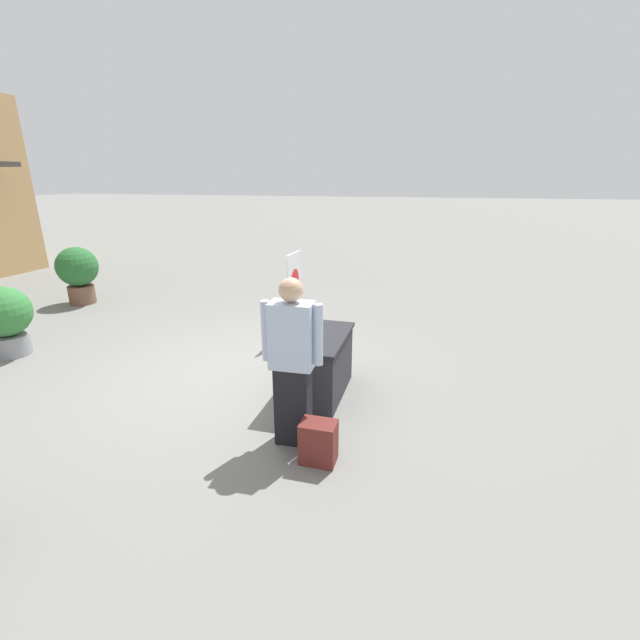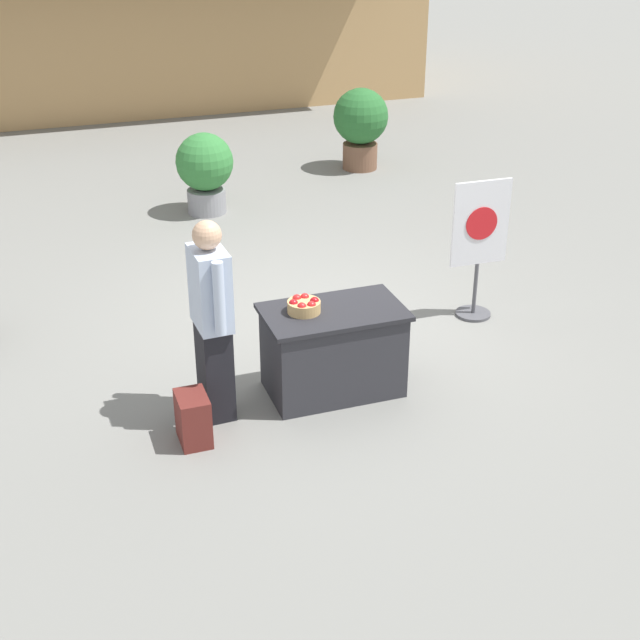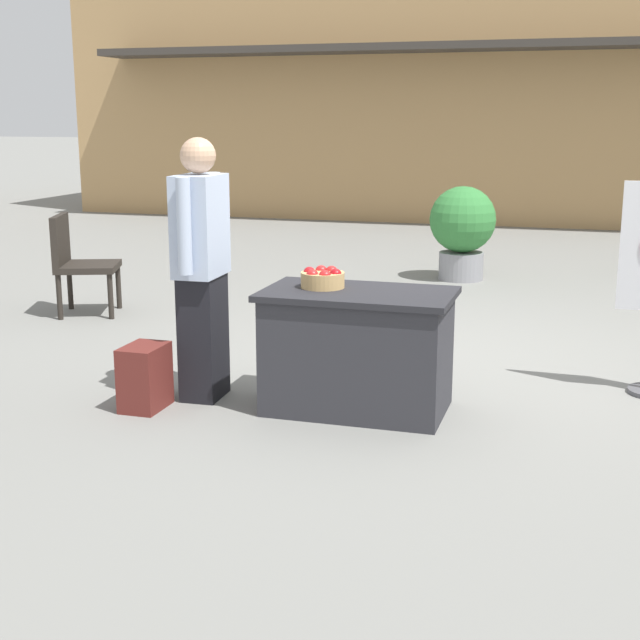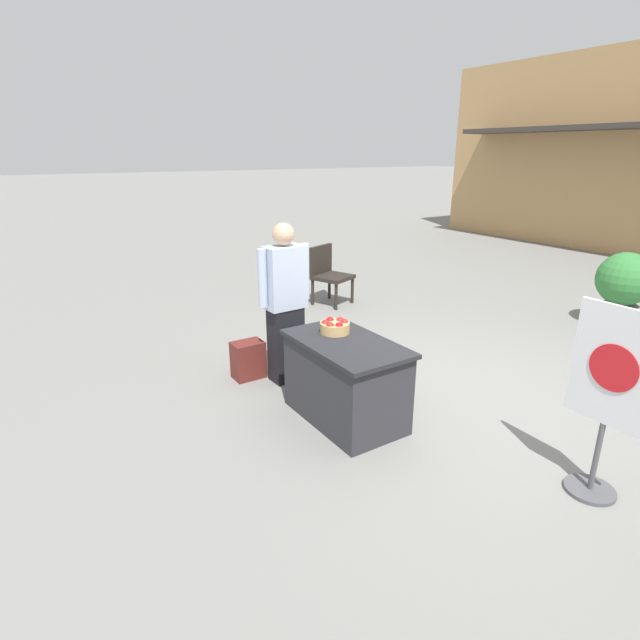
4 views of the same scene
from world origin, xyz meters
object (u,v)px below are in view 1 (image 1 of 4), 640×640
(person_visitor, at_px, (292,362))
(potted_plant_near_right, at_px, (5,317))
(poster_board, at_px, (294,292))
(potted_plant_far_left, at_px, (78,271))
(backpack, at_px, (318,442))
(apple_basket, at_px, (307,337))
(display_table, at_px, (317,365))

(person_visitor, height_order, potted_plant_near_right, person_visitor)
(poster_board, height_order, potted_plant_far_left, poster_board)
(potted_plant_far_left, bearing_deg, backpack, -121.75)
(poster_board, xyz_separation_m, potted_plant_far_left, (0.77, 5.12, -0.09))
(potted_plant_near_right, bearing_deg, potted_plant_far_left, 23.61)
(person_visitor, bearing_deg, potted_plant_far_left, 56.25)
(apple_basket, bearing_deg, poster_board, 22.14)
(person_visitor, bearing_deg, backpack, -131.11)
(poster_board, height_order, potted_plant_near_right, poster_board)
(person_visitor, relative_size, potted_plant_near_right, 1.61)
(potted_plant_far_left, bearing_deg, poster_board, -98.54)
(apple_basket, xyz_separation_m, person_visitor, (-0.81, -0.09, 0.04))
(person_visitor, bearing_deg, poster_board, 15.61)
(apple_basket, height_order, poster_board, poster_board)
(apple_basket, xyz_separation_m, backpack, (-1.07, -0.43, -0.63))
(poster_board, bearing_deg, backpack, -66.70)
(backpack, bearing_deg, potted_plant_far_left, 58.25)
(backpack, bearing_deg, poster_board, 21.96)
(poster_board, distance_m, potted_plant_near_right, 4.39)
(display_table, relative_size, person_visitor, 0.70)
(potted_plant_near_right, bearing_deg, display_table, -89.75)
(apple_basket, xyz_separation_m, poster_board, (2.12, 0.86, -0.05))
(person_visitor, bearing_deg, apple_basket, 3.89)
(person_visitor, height_order, potted_plant_far_left, person_visitor)
(display_table, xyz_separation_m, poster_board, (1.87, 0.91, 0.40))
(person_visitor, distance_m, backpack, 0.80)
(potted_plant_far_left, bearing_deg, apple_basket, -115.79)
(backpack, distance_m, poster_board, 3.50)
(potted_plant_far_left, distance_m, potted_plant_near_right, 2.91)
(potted_plant_far_left, xyz_separation_m, potted_plant_near_right, (-2.66, -1.16, -0.10))
(apple_basket, relative_size, poster_board, 0.19)
(display_table, xyz_separation_m, apple_basket, (-0.25, 0.04, 0.45))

